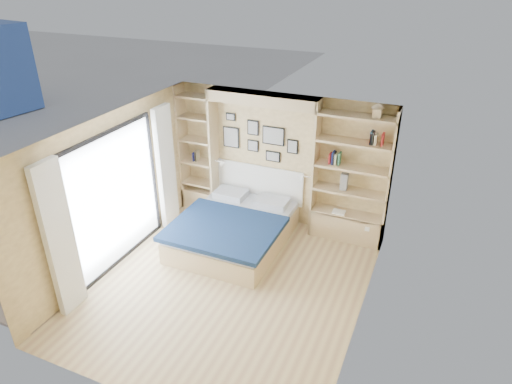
% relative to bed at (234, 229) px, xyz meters
% --- Properties ---
extents(ground, '(4.50, 4.50, 0.00)m').
position_rel_bed_xyz_m(ground, '(0.45, -1.14, -0.28)').
color(ground, tan).
rests_on(ground, ground).
extents(room_shell, '(4.50, 4.50, 4.50)m').
position_rel_bed_xyz_m(room_shell, '(0.06, 0.38, 0.79)').
color(room_shell, '#E2C487').
rests_on(room_shell, ground).
extents(bed, '(1.81, 2.22, 1.07)m').
position_rel_bed_xyz_m(bed, '(0.00, 0.00, 0.00)').
color(bed, tan).
rests_on(bed, ground).
extents(photo_gallery, '(1.48, 0.02, 0.82)m').
position_rel_bed_xyz_m(photo_gallery, '(-0.00, 1.08, 1.32)').
color(photo_gallery, black).
rests_on(photo_gallery, ground).
extents(reading_lamps, '(1.92, 0.12, 0.15)m').
position_rel_bed_xyz_m(reading_lamps, '(0.15, 0.86, 0.82)').
color(reading_lamps, silver).
rests_on(reading_lamps, ground).
extents(shelf_decor, '(3.53, 0.23, 2.03)m').
position_rel_bed_xyz_m(shelf_decor, '(1.50, 0.93, 1.40)').
color(shelf_decor, '#A51E1E').
rests_on(shelf_decor, ground).
extents(deck, '(3.20, 4.00, 0.05)m').
position_rel_bed_xyz_m(deck, '(-3.15, -1.14, -0.28)').
color(deck, '#776558').
rests_on(deck, ground).
extents(deck_chair, '(0.61, 0.84, 0.77)m').
position_rel_bed_xyz_m(deck_chair, '(-3.02, -0.80, 0.08)').
color(deck_chair, tan).
rests_on(deck_chair, ground).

